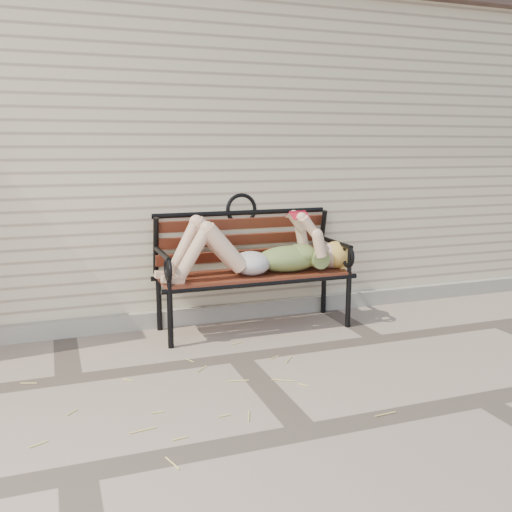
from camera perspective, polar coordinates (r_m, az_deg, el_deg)
name	(u,v)px	position (r m, az deg, el deg)	size (l,w,h in m)	color
ground	(238,357)	(4.48, -1.79, -10.11)	(80.00, 80.00, 0.00)	gray
house_wall	(161,156)	(7.10, -9.51, 9.86)	(8.00, 4.00, 3.00)	beige
house_roof	(156,11)	(7.27, -9.95, 22.97)	(8.30, 4.30, 0.30)	#4A3735
foundation_strip	(206,314)	(5.34, -5.04, -5.82)	(8.00, 0.10, 0.15)	#9A968B
garden_bench	(250,253)	(5.10, -0.59, 0.27)	(1.84, 0.73, 1.19)	black
reading_woman	(257,252)	(4.97, 0.13, 0.45)	(1.73, 0.39, 0.55)	#0A3D46
straw_scatter	(152,397)	(3.87, -10.32, -13.72)	(2.54, 1.68, 0.01)	#DECC6C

